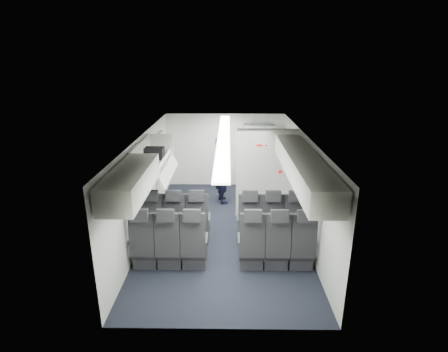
{
  "coord_description": "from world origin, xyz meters",
  "views": [
    {
      "loc": [
        0.09,
        -7.01,
        3.66
      ],
      "look_at": [
        0.0,
        0.4,
        1.15
      ],
      "focal_mm": 28.0,
      "sensor_mm": 36.0,
      "label": 1
    }
  ],
  "objects_px": {
    "galley_unit": "(258,157)",
    "flight_attendant": "(222,170)",
    "seat_row_mid": "(223,247)",
    "carry_on_bag": "(154,153)",
    "seat_row_front": "(223,225)",
    "boarding_door": "(161,169)"
  },
  "relations": [
    {
      "from": "seat_row_front",
      "to": "seat_row_mid",
      "type": "distance_m",
      "value": 0.9
    },
    {
      "from": "seat_row_mid",
      "to": "flight_attendant",
      "type": "distance_m",
      "value": 3.15
    },
    {
      "from": "flight_attendant",
      "to": "carry_on_bag",
      "type": "bearing_deg",
      "value": 125.17
    },
    {
      "from": "boarding_door",
      "to": "flight_attendant",
      "type": "relative_size",
      "value": 1.04
    },
    {
      "from": "seat_row_mid",
      "to": "carry_on_bag",
      "type": "bearing_deg",
      "value": 135.83
    },
    {
      "from": "galley_unit",
      "to": "flight_attendant",
      "type": "relative_size",
      "value": 1.07
    },
    {
      "from": "seat_row_mid",
      "to": "carry_on_bag",
      "type": "xyz_separation_m",
      "value": [
        -1.44,
        1.4,
        1.39
      ]
    },
    {
      "from": "seat_row_mid",
      "to": "boarding_door",
      "type": "distance_m",
      "value": 3.45
    },
    {
      "from": "boarding_door",
      "to": "flight_attendant",
      "type": "bearing_deg",
      "value": 4.44
    },
    {
      "from": "seat_row_mid",
      "to": "carry_on_bag",
      "type": "height_order",
      "value": "carry_on_bag"
    },
    {
      "from": "seat_row_mid",
      "to": "galley_unit",
      "type": "relative_size",
      "value": 1.75
    },
    {
      "from": "seat_row_front",
      "to": "flight_attendant",
      "type": "height_order",
      "value": "flight_attendant"
    },
    {
      "from": "galley_unit",
      "to": "flight_attendant",
      "type": "distance_m",
      "value": 1.45
    },
    {
      "from": "galley_unit",
      "to": "flight_attendant",
      "type": "bearing_deg",
      "value": -133.9
    },
    {
      "from": "flight_attendant",
      "to": "galley_unit",
      "type": "bearing_deg",
      "value": -59.8
    },
    {
      "from": "seat_row_front",
      "to": "seat_row_mid",
      "type": "bearing_deg",
      "value": -90.0
    },
    {
      "from": "carry_on_bag",
      "to": "boarding_door",
      "type": "bearing_deg",
      "value": 100.02
    },
    {
      "from": "flight_attendant",
      "to": "carry_on_bag",
      "type": "relative_size",
      "value": 4.54
    },
    {
      "from": "seat_row_mid",
      "to": "carry_on_bag",
      "type": "relative_size",
      "value": 8.48
    },
    {
      "from": "carry_on_bag",
      "to": "galley_unit",
      "type": "bearing_deg",
      "value": 51.91
    },
    {
      "from": "seat_row_front",
      "to": "carry_on_bag",
      "type": "bearing_deg",
      "value": 160.94
    },
    {
      "from": "galley_unit",
      "to": "boarding_door",
      "type": "bearing_deg",
      "value": -155.72
    }
  ]
}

